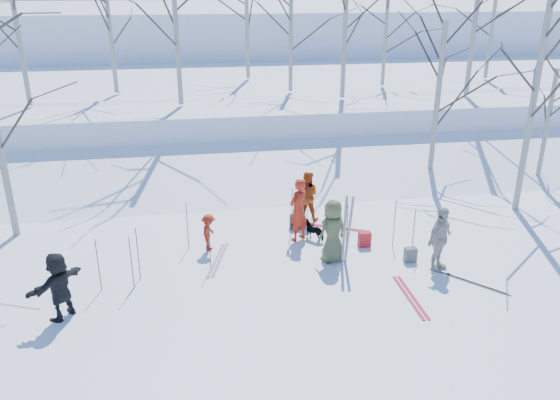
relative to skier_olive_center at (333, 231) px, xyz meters
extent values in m
plane|color=white|center=(-1.17, -0.31, -0.84)|extent=(120.00, 120.00, 0.00)
cube|color=white|center=(-1.17, 6.69, -0.69)|extent=(70.00, 9.49, 4.12)
cube|color=white|center=(-1.17, 16.69, 0.16)|extent=(70.00, 18.00, 2.20)
cube|color=white|center=(-1.17, 37.69, 1.16)|extent=(90.00, 30.00, 6.00)
imported|color=#495030|center=(0.00, 0.00, 0.00)|extent=(0.96, 0.81, 1.67)
imported|color=#B72411|center=(-0.62, 1.38, 0.06)|extent=(0.78, 0.75, 1.80)
imported|color=#AF3E0D|center=(-0.11, 2.69, -0.07)|extent=(0.89, 0.79, 1.54)
imported|color=#B72411|center=(-3.11, 1.11, -0.32)|extent=(0.56, 0.75, 1.04)
imported|color=beige|center=(2.50, -0.88, 0.00)|extent=(1.04, 0.91, 1.68)
imported|color=black|center=(-6.38, -1.57, -0.07)|extent=(1.22, 1.40, 1.53)
imported|color=black|center=(-0.16, 1.29, -0.56)|extent=(0.68, 0.66, 0.55)
cube|color=silver|center=(0.24, -0.23, 0.11)|extent=(0.08, 0.16, 1.90)
cube|color=silver|center=(0.36, -0.24, 0.11)|extent=(0.15, 0.23, 1.89)
cylinder|color=black|center=(-4.86, -0.15, -0.17)|extent=(0.02, 0.02, 1.34)
cylinder|color=black|center=(0.53, 0.49, -0.17)|extent=(0.02, 0.02, 1.34)
cylinder|color=black|center=(-5.72, -0.58, -0.17)|extent=(0.02, 0.02, 1.34)
cylinder|color=black|center=(2.16, -0.08, -0.17)|extent=(0.02, 0.02, 1.34)
cylinder|color=black|center=(-4.97, -0.61, -0.17)|extent=(0.02, 0.02, 1.34)
cylinder|color=black|center=(-0.70, 1.92, -0.17)|extent=(0.02, 0.02, 1.34)
cylinder|color=black|center=(-0.18, 2.25, -0.17)|extent=(0.02, 0.02, 1.34)
cylinder|color=black|center=(1.89, 0.59, -0.17)|extent=(0.02, 0.02, 1.34)
cylinder|color=black|center=(-3.13, 0.06, -0.17)|extent=(0.02, 0.02, 1.34)
cylinder|color=black|center=(-3.67, 1.33, -0.17)|extent=(0.02, 0.02, 1.34)
cube|color=red|center=(1.09, 0.66, -0.63)|extent=(0.32, 0.22, 0.42)
cube|color=#575A5E|center=(2.00, -0.38, -0.65)|extent=(0.30, 0.20, 0.38)
cube|color=black|center=(-0.53, 2.14, -0.64)|extent=(0.34, 0.24, 0.40)
camera|label=1|loc=(-3.38, -12.26, 5.89)|focal=35.00mm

